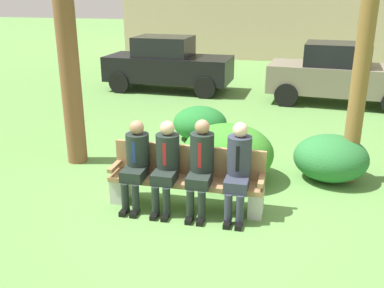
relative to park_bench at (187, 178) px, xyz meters
The scene contains 11 objects.
ground_plane 0.50m from the park_bench, 38.05° to the left, with size 80.00×80.00×0.00m, color #5B8D44.
park_bench is the anchor object (origin of this frame).
seated_man_leftmost 0.79m from the park_bench, 169.81° to the right, with size 0.34×0.72×1.28m.
seated_man_centerleft 0.42m from the park_bench, 154.63° to the right, with size 0.34×0.72×1.30m.
seated_man_centerright 0.42m from the park_bench, 27.78° to the right, with size 0.34×0.72×1.36m.
seated_man_rightmost 0.84m from the park_bench, ahead, with size 0.34×0.72×1.35m.
shrub_near_bench 1.17m from the park_bench, 67.63° to the left, with size 1.52×1.39×0.95m, color #337D24.
shrub_mid_lawn 3.04m from the park_bench, 98.50° to the left, with size 1.15×1.05×0.72m, color #24752F.
shrub_far_lawn 2.58m from the park_bench, 34.46° to the left, with size 1.23×1.13×0.77m, color #297033.
parked_car_near 7.89m from the park_bench, 108.21° to the left, with size 3.95×1.82×1.68m.
parked_car_far 7.41m from the park_bench, 68.95° to the left, with size 4.03×2.00×1.68m.
Camera 1 is at (1.22, -5.82, 3.05)m, focal length 40.70 mm.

